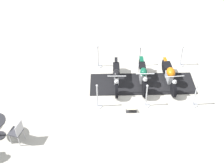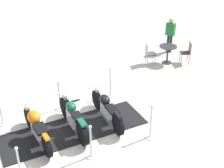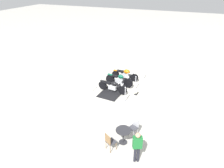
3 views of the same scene
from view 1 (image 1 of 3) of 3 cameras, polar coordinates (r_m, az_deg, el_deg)
The scene contains 13 objects.
ground_plane at distance 12.86m, azimuth 5.72°, elevation 0.01°, with size 80.00×80.00×0.00m, color beige.
display_platform at distance 12.84m, azimuth 5.72°, elevation 0.06°, with size 4.40×1.40×0.03m, color black.
motorcycle_black at distance 12.44m, azimuth 0.83°, elevation 1.51°, with size 0.73×2.21×0.93m.
motorcycle_forest at distance 12.54m, azimuth 5.87°, elevation 1.62°, with size 0.72×2.18×1.01m.
motorcycle_copper at distance 12.68m, azimuth 10.84°, elevation 1.71°, with size 0.77×2.19×0.89m.
stanchion_left_front at distance 13.58m, azimuth -2.64°, elevation 4.64°, with size 0.32×0.32×1.12m.
stanchion_right_rear at distance 12.07m, azimuth 15.30°, elevation -2.77°, with size 0.36×0.36×1.02m.
stanchion_right_front at distance 11.56m, azimuth -2.77°, elevation -3.00°, with size 0.34×0.34×1.11m.
stanchion_left_rear at distance 14.03m, azimuth 12.88°, elevation 4.53°, with size 0.36×0.36×1.03m.
stanchion_right_mid at distance 11.67m, azimuth 6.47°, elevation -2.91°, with size 0.34×0.34×1.06m.
stanchion_left_mid at distance 13.67m, azimuth 5.25°, elevation 4.69°, with size 0.30×0.30×1.03m.
info_placard at distance 11.58m, azimuth 3.65°, elevation -4.95°, with size 0.43×0.25×0.19m.
cafe_chair_across_table at distance 10.69m, azimuth -17.52°, elevation -8.49°, with size 0.53×0.53×0.92m.
Camera 1 is at (2.38, 9.58, 8.24)m, focal length 48.30 mm.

